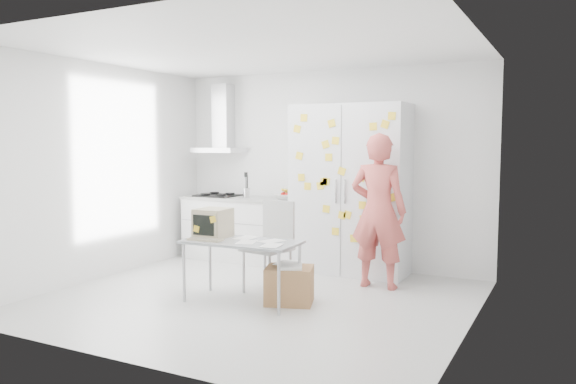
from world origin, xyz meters
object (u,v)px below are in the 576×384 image
at_px(person, 378,211).
at_px(chair, 272,240).
at_px(desk, 223,231).
at_px(cardboard_box, 289,284).

xyz_separation_m(person, chair, (-1.04, -0.70, -0.32)).
bearing_deg(person, desk, 40.88).
distance_m(person, desk, 1.84).
relative_size(chair, cardboard_box, 1.76).
height_order(person, cardboard_box, person).
distance_m(person, cardboard_box, 1.43).
xyz_separation_m(desk, cardboard_box, (0.73, 0.17, -0.54)).
distance_m(desk, chair, 0.64).
bearing_deg(cardboard_box, person, 59.90).
relative_size(person, chair, 1.75).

